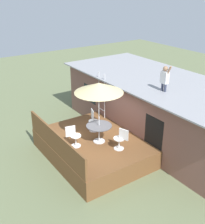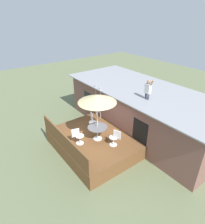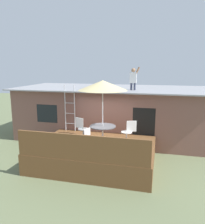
{
  "view_description": "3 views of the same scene",
  "coord_description": "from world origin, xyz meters",
  "px_view_note": "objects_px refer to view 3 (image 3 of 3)",
  "views": [
    {
      "loc": [
        8.9,
        -5.7,
        6.79
      ],
      "look_at": [
        -0.21,
        0.51,
        1.82
      ],
      "focal_mm": 46.19,
      "sensor_mm": 36.0,
      "label": 1
    },
    {
      "loc": [
        7.33,
        -4.96,
        6.97
      ],
      "look_at": [
        -0.24,
        0.72,
        1.98
      ],
      "focal_mm": 31.45,
      "sensor_mm": 36.0,
      "label": 2
    },
    {
      "loc": [
        2.44,
        -8.5,
        3.89
      ],
      "look_at": [
        0.17,
        0.44,
        2.02
      ],
      "focal_mm": 36.74,
      "sensor_mm": 36.0,
      "label": 3
    }
  ],
  "objects_px": {
    "patio_table": "(103,130)",
    "patio_umbrella": "(103,85)",
    "patio_chair_left": "(82,129)",
    "patio_chair_right": "(128,132)",
    "person_figure": "(133,77)",
    "patio_chair_near": "(89,140)",
    "step_ladder": "(70,108)"
  },
  "relations": [
    {
      "from": "patio_table",
      "to": "patio_umbrella",
      "type": "xyz_separation_m",
      "value": [
        0.0,
        -0.0,
        1.76
      ]
    },
    {
      "from": "patio_chair_left",
      "to": "patio_chair_right",
      "type": "height_order",
      "value": "same"
    },
    {
      "from": "patio_table",
      "to": "person_figure",
      "type": "relative_size",
      "value": 0.94
    },
    {
      "from": "patio_umbrella",
      "to": "person_figure",
      "type": "height_order",
      "value": "person_figure"
    },
    {
      "from": "patio_umbrella",
      "to": "patio_chair_near",
      "type": "relative_size",
      "value": 2.76
    },
    {
      "from": "step_ladder",
      "to": "patio_chair_left",
      "type": "relative_size",
      "value": 2.39
    },
    {
      "from": "patio_table",
      "to": "patio_chair_left",
      "type": "relative_size",
      "value": 1.13
    },
    {
      "from": "patio_chair_right",
      "to": "patio_chair_near",
      "type": "xyz_separation_m",
      "value": [
        -1.22,
        -1.39,
        0.0
      ]
    },
    {
      "from": "patio_umbrella",
      "to": "step_ladder",
      "type": "bearing_deg",
      "value": 143.32
    },
    {
      "from": "patio_chair_left",
      "to": "patio_chair_right",
      "type": "distance_m",
      "value": 1.98
    },
    {
      "from": "patio_chair_left",
      "to": "patio_chair_near",
      "type": "height_order",
      "value": "same"
    },
    {
      "from": "patio_umbrella",
      "to": "patio_chair_near",
      "type": "bearing_deg",
      "value": -103.26
    },
    {
      "from": "patio_chair_near",
      "to": "patio_chair_left",
      "type": "bearing_deg",
      "value": 41.79
    },
    {
      "from": "person_figure",
      "to": "patio_chair_left",
      "type": "distance_m",
      "value": 3.59
    },
    {
      "from": "step_ladder",
      "to": "patio_umbrella",
      "type": "bearing_deg",
      "value": -36.68
    },
    {
      "from": "patio_table",
      "to": "person_figure",
      "type": "height_order",
      "value": "person_figure"
    },
    {
      "from": "step_ladder",
      "to": "patio_chair_right",
      "type": "distance_m",
      "value": 3.24
    },
    {
      "from": "patio_chair_left",
      "to": "step_ladder",
      "type": "bearing_deg",
      "value": 150.86
    },
    {
      "from": "step_ladder",
      "to": "patio_chair_left",
      "type": "height_order",
      "value": "step_ladder"
    },
    {
      "from": "step_ladder",
      "to": "patio_chair_left",
      "type": "bearing_deg",
      "value": -48.77
    },
    {
      "from": "patio_table",
      "to": "patio_chair_near",
      "type": "height_order",
      "value": "patio_chair_near"
    },
    {
      "from": "patio_umbrella",
      "to": "patio_chair_near",
      "type": "distance_m",
      "value": 2.17
    },
    {
      "from": "step_ladder",
      "to": "person_figure",
      "type": "xyz_separation_m",
      "value": [
        2.85,
        1.13,
        1.43
      ]
    },
    {
      "from": "step_ladder",
      "to": "patio_chair_near",
      "type": "distance_m",
      "value": 3.13
    },
    {
      "from": "patio_chair_left",
      "to": "patio_chair_right",
      "type": "bearing_deg",
      "value": 19.55
    },
    {
      "from": "step_ladder",
      "to": "patio_chair_near",
      "type": "height_order",
      "value": "step_ladder"
    },
    {
      "from": "person_figure",
      "to": "patio_chair_left",
      "type": "bearing_deg",
      "value": -129.59
    },
    {
      "from": "patio_table",
      "to": "patio_umbrella",
      "type": "relative_size",
      "value": 0.41
    },
    {
      "from": "patio_table",
      "to": "patio_umbrella",
      "type": "distance_m",
      "value": 1.76
    },
    {
      "from": "patio_chair_right",
      "to": "patio_umbrella",
      "type": "bearing_deg",
      "value": 0.0
    },
    {
      "from": "patio_table",
      "to": "step_ladder",
      "type": "distance_m",
      "value": 2.53
    },
    {
      "from": "patio_table",
      "to": "patio_chair_right",
      "type": "relative_size",
      "value": 1.13
    }
  ]
}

